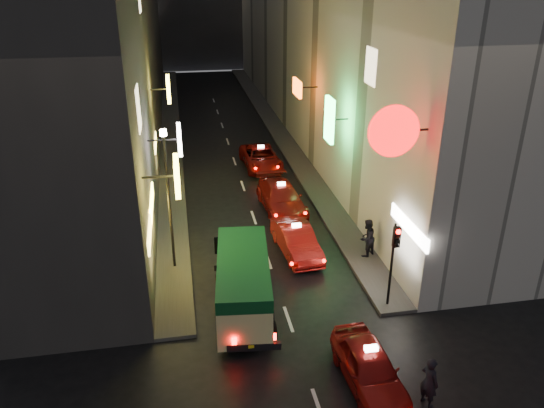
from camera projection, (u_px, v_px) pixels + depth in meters
building_left at (108, 15)px, 37.99m from camera, size 7.50×52.00×18.00m
building_right at (324, 12)px, 40.59m from camera, size 8.18×52.18×18.00m
sidewalk_left at (171, 132)px, 42.30m from camera, size 1.50×52.00×0.15m
sidewalk_right at (275, 127)px, 43.67m from camera, size 1.50×52.00×0.15m
minibus at (243, 279)px, 19.98m from camera, size 2.49×5.64×2.35m
taxi_near at (370, 365)px, 16.74m from camera, size 2.21×5.00×1.74m
taxi_second at (296, 238)px, 24.45m from camera, size 2.50×5.16×1.76m
taxi_third at (281, 196)px, 28.77m from camera, size 2.50×5.48×1.88m
taxi_far at (261, 156)px, 34.87m from camera, size 2.30×5.08×1.76m
pedestrian_crossing at (430, 379)px, 15.90m from camera, size 0.63×0.75×1.94m
pedestrian_sidewalk at (367, 236)px, 23.88m from camera, size 0.90×0.82×2.03m
traffic_light at (395, 249)px, 19.68m from camera, size 0.26×0.43×3.50m
lamp_post at (168, 191)px, 21.98m from camera, size 0.28×0.28×6.22m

